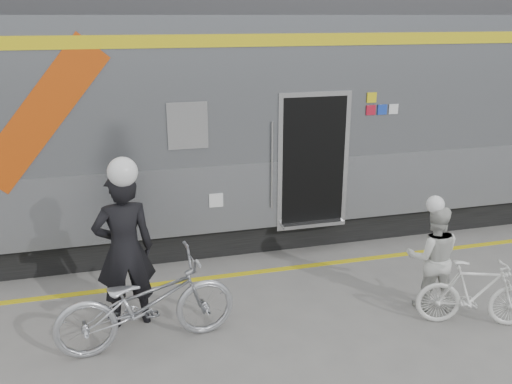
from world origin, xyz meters
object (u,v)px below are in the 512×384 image
object	(u,v)px
woman	(433,257)
bicycle_right	(475,293)
bicycle_left	(146,302)
man	(124,250)

from	to	relation	value
woman	bicycle_right	bearing A→B (deg)	138.84
bicycle_left	bicycle_right	distance (m)	4.11
woman	bicycle_right	distance (m)	0.69
woman	man	bearing A→B (deg)	11.08
man	bicycle_right	bearing A→B (deg)	158.15
man	bicycle_right	size ratio (longest dim) A/B	1.39
man	woman	xyz separation A→B (m)	(3.96, -0.64, -0.29)
bicycle_left	woman	bearing A→B (deg)	-97.60
bicycle_left	man	bearing A→B (deg)	13.71
woman	bicycle_right	size ratio (longest dim) A/B	0.99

